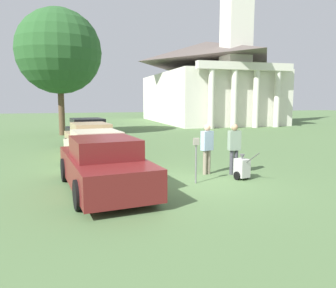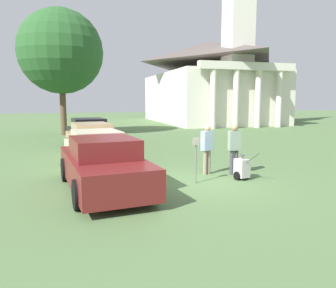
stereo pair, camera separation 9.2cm
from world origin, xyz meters
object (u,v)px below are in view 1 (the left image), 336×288
at_px(parked_car_maroon, 104,166).
at_px(person_supervisor, 234,146).
at_px(person_worker, 207,146).
at_px(parked_car_black, 87,134).
at_px(parking_meter, 196,152).
at_px(church, 208,78).
at_px(equipment_cart, 242,168).
at_px(parked_car_cream, 96,151).
at_px(parked_car_tan, 90,140).

xyz_separation_m(parked_car_maroon, person_supervisor, (4.59, 0.76, 0.30)).
bearing_deg(parked_car_maroon, person_worker, 9.45).
relative_size(parked_car_black, parking_meter, 3.47).
distance_m(person_worker, person_supervisor, 0.95).
relative_size(parked_car_maroon, person_supervisor, 2.87).
distance_m(parked_car_black, person_worker, 9.00).
xyz_separation_m(person_supervisor, church, (10.23, 26.00, 4.17)).
bearing_deg(person_supervisor, parked_car_maroon, 10.31).
bearing_deg(parking_meter, equipment_cart, 1.38).
height_order(parked_car_cream, person_worker, person_worker).
bearing_deg(parking_meter, person_worker, 52.26).
height_order(parked_car_maroon, parking_meter, parked_car_maroon).
distance_m(parked_car_black, person_supervisor, 9.67).
height_order(parked_car_tan, person_supervisor, person_supervisor).
relative_size(parked_car_maroon, person_worker, 2.90).
bearing_deg(person_worker, parked_car_tan, -74.49).
bearing_deg(parked_car_tan, parked_car_black, 83.37).
xyz_separation_m(person_worker, church, (11.13, 25.70, 4.19)).
relative_size(parked_car_cream, parked_car_tan, 0.90).
height_order(parked_car_cream, person_supervisor, person_supervisor).
bearing_deg(person_supervisor, person_worker, -17.58).
xyz_separation_m(parked_car_cream, parking_meter, (2.85, -2.95, 0.30)).
xyz_separation_m(parked_car_maroon, parked_car_cream, (-0.00, 2.94, -0.03)).
xyz_separation_m(parked_car_tan, person_supervisor, (4.59, -5.75, 0.32)).
xyz_separation_m(parking_meter, person_worker, (0.84, 1.08, 0.01)).
distance_m(parked_car_tan, person_supervisor, 7.36).
xyz_separation_m(parked_car_maroon, parked_car_black, (0.00, 9.27, 0.01)).
relative_size(parked_car_black, church, 0.20).
bearing_deg(parked_car_maroon, parking_meter, -6.97).
height_order(parked_car_cream, church, church).
bearing_deg(parked_car_maroon, parked_car_black, 83.36).
height_order(parking_meter, church, church).
distance_m(parked_car_maroon, parked_car_black, 9.27).
xyz_separation_m(parked_car_maroon, person_worker, (3.69, 1.06, 0.28)).
xyz_separation_m(parked_car_black, person_worker, (3.69, -8.21, 0.27)).
relative_size(parked_car_tan, equipment_cart, 5.43).
height_order(equipment_cart, church, church).
bearing_deg(church, parked_car_black, -130.28).
bearing_deg(person_supervisor, parked_car_tan, -50.55).
height_order(parked_car_tan, parking_meter, parked_car_tan).
distance_m(parked_car_maroon, parking_meter, 2.86).
bearing_deg(parking_meter, church, 65.92).
xyz_separation_m(parked_car_tan, person_worker, (3.69, -5.45, 0.31)).
bearing_deg(person_worker, church, -132.00).
distance_m(parked_car_black, church, 23.35).
bearing_deg(equipment_cart, person_supervisor, 70.61).
relative_size(person_worker, person_supervisor, 0.99).
bearing_deg(parking_meter, parked_car_black, 107.05).
distance_m(person_supervisor, equipment_cart, 0.98).
distance_m(parked_car_black, equipment_cart, 10.29).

